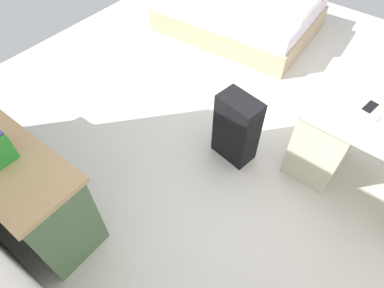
# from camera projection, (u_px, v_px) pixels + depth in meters

# --- Properties ---
(ground_plane) EXTENTS (5.68, 5.68, 0.00)m
(ground_plane) POSITION_uv_depth(u_px,v_px,m) (248.00, 119.00, 3.34)
(ground_plane) COLOR beige
(bed) EXTENTS (2.00, 1.53, 0.58)m
(bed) POSITION_uv_depth(u_px,v_px,m) (240.00, 11.00, 4.25)
(bed) COLOR tan
(bed) RESTS_ON ground_plane
(suitcase_black) EXTENTS (0.39, 0.27, 0.66)m
(suitcase_black) POSITION_uv_depth(u_px,v_px,m) (236.00, 129.00, 2.80)
(suitcase_black) COLOR black
(suitcase_black) RESTS_ON ground_plane
(computer_mouse) EXTENTS (0.06, 0.10, 0.03)m
(computer_mouse) POSITION_uv_depth(u_px,v_px,m) (375.00, 117.00, 2.31)
(computer_mouse) COLOR white
(computer_mouse) RESTS_ON desk
(cell_phone_by_mouse) EXTENTS (0.09, 0.14, 0.01)m
(cell_phone_by_mouse) POSITION_uv_depth(u_px,v_px,m) (370.00, 107.00, 2.39)
(cell_phone_by_mouse) COLOR black
(cell_phone_by_mouse) RESTS_ON desk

